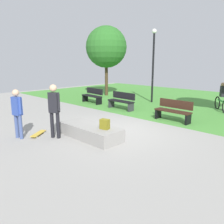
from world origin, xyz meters
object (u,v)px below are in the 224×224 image
object	(u,v)px
skater_performing_trick	(54,107)
skater_watching	(17,110)
concrete_ledge	(90,131)
park_bench_near_lamppost	(93,95)
park_bench_center_lawn	(174,110)
skateboard_by_ledge	(38,133)
lamp_post	(153,59)
cyclist_on_bicycle	(222,99)
tree_slender_maple	(106,47)
backpack_on_ledge	(105,124)
park_bench_far_right	(122,100)

from	to	relation	value
skater_performing_trick	skater_watching	bearing A→B (deg)	-133.41
concrete_ledge	park_bench_near_lamppost	world-z (taller)	park_bench_near_lamppost
park_bench_center_lawn	skater_watching	bearing A→B (deg)	-113.92
skater_performing_trick	concrete_ledge	bearing A→B (deg)	45.24
skater_watching	park_bench_near_lamppost	bearing A→B (deg)	118.56
skateboard_by_ledge	skater_watching	bearing A→B (deg)	-105.39
lamp_post	cyclist_on_bicycle	size ratio (longest dim) A/B	2.93
park_bench_center_lawn	cyclist_on_bicycle	bearing A→B (deg)	78.73
tree_slender_maple	backpack_on_ledge	bearing A→B (deg)	-44.57
park_bench_center_lawn	park_bench_far_right	size ratio (longest dim) A/B	1.00
park_bench_center_lawn	cyclist_on_bicycle	size ratio (longest dim) A/B	1.06
park_bench_far_right	tree_slender_maple	bearing A→B (deg)	144.58
skater_performing_trick	skateboard_by_ledge	world-z (taller)	skater_performing_trick
park_bench_near_lamppost	lamp_post	size ratio (longest dim) A/B	0.37
lamp_post	park_bench_far_right	bearing A→B (deg)	-87.81
backpack_on_ledge	park_bench_far_right	size ratio (longest dim) A/B	0.20
lamp_post	tree_slender_maple	bearing A→B (deg)	178.66
tree_slender_maple	skateboard_by_ledge	bearing A→B (deg)	-58.09
skater_performing_trick	skateboard_by_ledge	size ratio (longest dim) A/B	2.34
skater_performing_trick	tree_slender_maple	world-z (taller)	tree_slender_maple
concrete_ledge	park_bench_near_lamppost	bearing A→B (deg)	138.41
backpack_on_ledge	tree_slender_maple	bearing A→B (deg)	-57.19
concrete_ledge	skater_performing_trick	bearing A→B (deg)	-134.76
skater_watching	lamp_post	world-z (taller)	lamp_post
skater_performing_trick	skateboard_by_ledge	distance (m)	1.24
backpack_on_ledge	park_bench_far_right	distance (m)	5.24
concrete_ledge	skater_watching	distance (m)	2.51
skateboard_by_ledge	backpack_on_ledge	bearing A→B (deg)	28.58
skateboard_by_ledge	tree_slender_maple	xyz separation A→B (m)	(-5.29, 8.50, 3.50)
tree_slender_maple	cyclist_on_bicycle	world-z (taller)	tree_slender_maple
backpack_on_ledge	park_bench_near_lamppost	distance (m)	7.19
park_bench_near_lamppost	lamp_post	distance (m)	4.35
skater_performing_trick	park_bench_near_lamppost	size ratio (longest dim) A/B	1.11
tree_slender_maple	cyclist_on_bicycle	distance (m)	8.87
skateboard_by_ledge	skater_performing_trick	bearing A→B (deg)	22.70
concrete_ledge	lamp_post	world-z (taller)	lamp_post
concrete_ledge	park_bench_far_right	xyz separation A→B (m)	(-2.44, 4.29, 0.27)
skateboard_by_ledge	tree_slender_maple	distance (m)	10.61
skater_performing_trick	skateboard_by_ledge	xyz separation A→B (m)	(-0.67, -0.28, -1.01)
backpack_on_ledge	park_bench_center_lawn	size ratio (longest dim) A/B	0.20
park_bench_far_right	tree_slender_maple	xyz separation A→B (m)	(-4.35, 3.10, 3.09)
concrete_ledge	park_bench_center_lawn	distance (m)	4.08
tree_slender_maple	lamp_post	xyz separation A→B (m)	(4.24, -0.10, -0.88)
park_bench_far_right	skater_watching	bearing A→B (deg)	-82.66
skater_watching	skateboard_by_ledge	size ratio (longest dim) A/B	2.14
skateboard_by_ledge	lamp_post	world-z (taller)	lamp_post
skater_performing_trick	cyclist_on_bicycle	distance (m)	8.77
park_bench_near_lamppost	tree_slender_maple	world-z (taller)	tree_slender_maple
backpack_on_ledge	park_bench_far_right	xyz separation A→B (m)	(-3.09, 4.23, -0.11)
concrete_ledge	cyclist_on_bicycle	bearing A→B (deg)	78.23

